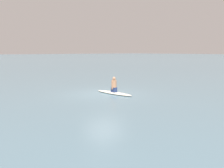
% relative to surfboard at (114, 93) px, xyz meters
% --- Properties ---
extents(ground_plane, '(400.00, 400.00, 0.00)m').
position_rel_surfboard_xyz_m(ground_plane, '(-0.40, -0.49, -0.05)').
color(ground_plane, slate).
extents(surfboard, '(2.95, 0.87, 0.11)m').
position_rel_surfboard_xyz_m(surfboard, '(0.00, 0.00, 0.00)').
color(surfboard, silver).
rests_on(surfboard, ground).
extents(person_paddler, '(0.33, 0.42, 0.95)m').
position_rel_surfboard_xyz_m(person_paddler, '(-0.00, -0.00, 0.48)').
color(person_paddler, navy).
rests_on(person_paddler, surfboard).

